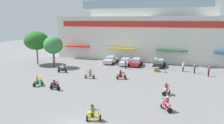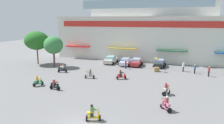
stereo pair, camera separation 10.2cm
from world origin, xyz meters
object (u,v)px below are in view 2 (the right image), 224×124
Objects in this scene: plaza_tree_0 at (53,45)px; scooter_rider_4 at (38,82)px; scooter_rider_5 at (90,75)px; parked_car_3 at (160,63)px; pedestrian_2 at (209,71)px; plaza_tree_2 at (37,41)px; scooter_rider_3 at (166,104)px; scooter_rider_0 at (121,75)px; pedestrian_0 at (126,64)px; pedestrian_1 at (195,68)px; scooter_rider_8 at (166,90)px; pedestrian_3 at (183,66)px; scooter_rider_1 at (93,114)px; parked_car_0 at (111,60)px; balloon_vendor_cart at (156,66)px; scooter_rider_2 at (63,69)px; parked_car_1 at (126,62)px; parked_car_2 at (136,62)px; scooter_rider_6 at (55,85)px.

plaza_tree_0 is 3.98× the size of scooter_rider_4.
scooter_rider_4 is 0.98× the size of scooter_rider_5.
pedestrian_2 reaches higher than parked_car_3.
plaza_tree_2 is 31.17m from scooter_rider_3.
parked_car_3 is at bearing 52.85° from scooter_rider_5.
plaza_tree_0 is 3.97× the size of scooter_rider_0.
pedestrian_0 is (-1.33, 7.09, 0.33)m from scooter_rider_0.
pedestrian_1 reaches higher than parked_car_3.
scooter_rider_5 is at bearing 162.70° from scooter_rider_8.
scooter_rider_5 is 12.46m from scooter_rider_8.
pedestrian_3 reaches higher than scooter_rider_5.
scooter_rider_1 is at bearing -81.65° from pedestrian_0.
parked_car_0 is 2.96× the size of scooter_rider_4.
plaza_tree_0 is 19.43m from balloon_vendor_cart.
scooter_rider_2 is at bearing 162.93° from scooter_rider_5.
parked_car_1 is at bearing 168.36° from pedestrian_1.
scooter_rider_8 is 14.73m from pedestrian_0.
scooter_rider_1 is 7.41m from scooter_rider_3.
pedestrian_2 is (12.72, -3.90, 0.20)m from parked_car_2.
scooter_rider_1 reaches higher than scooter_rider_8.
parked_car_0 is at bearing 87.14° from scooter_rider_6.
plaza_tree_0 is at bearing 148.80° from scooter_rider_3.
parked_car_3 is 2.43× the size of pedestrian_1.
scooter_rider_8 is at bearing -17.30° from scooter_rider_5.
scooter_rider_5 reaches higher than parked_car_3.
balloon_vendor_cart is (-0.04, -4.04, 0.25)m from parked_car_3.
plaza_tree_2 reaches higher than parked_car_0.
pedestrian_0 reaches higher than scooter_rider_8.
parked_car_0 is 2.76× the size of scooter_rider_3.
scooter_rider_2 is 24.10m from pedestrian_2.
scooter_rider_2 is 20.96m from pedestrian_3.
pedestrian_3 is (8.78, -1.79, 0.19)m from parked_car_2.
pedestrian_2 is at bearing -17.05° from parked_car_2.
parked_car_3 is at bearing 33.73° from scooter_rider_2.
plaza_tree_0 is 3.80× the size of scooter_rider_2.
scooter_rider_8 is at bearing -20.71° from plaza_tree_2.
scooter_rider_6 is 15.75m from pedestrian_0.
plaza_tree_2 reaches higher than parked_car_2.
scooter_rider_2 is at bearing -116.66° from parked_car_0.
scooter_rider_8 is 0.94× the size of pedestrian_0.
scooter_rider_8 is 12.84m from pedestrian_1.
plaza_tree_0 is at bearing 114.05° from scooter_rider_4.
balloon_vendor_cart reaches higher than parked_car_0.
pedestrian_2 is (8.31, -4.55, 0.22)m from parked_car_3.
plaza_tree_2 is 4.49× the size of scooter_rider_0.
scooter_rider_4 is 25.02m from pedestrian_1.
parked_car_2 is 2.55× the size of scooter_rider_1.
scooter_rider_5 is 0.91× the size of pedestrian_2.
pedestrian_1 is 2.43m from pedestrian_2.
pedestrian_3 is (-3.94, 2.12, -0.01)m from pedestrian_2.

